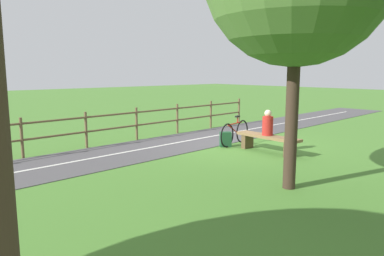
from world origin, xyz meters
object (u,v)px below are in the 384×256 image
at_px(person_seated, 268,124).
at_px(bench, 268,140).
at_px(bicycle, 235,133).
at_px(backpack, 225,139).

bearing_deg(person_seated, bench, -180.00).
relative_size(bench, bicycle, 1.22).
bearing_deg(backpack, person_seated, -166.19).
xyz_separation_m(bench, person_seated, (0.02, -0.00, 0.47)).
bearing_deg(person_seated, bicycle, -2.60).
distance_m(bicycle, backpack, 0.46).
distance_m(person_seated, bicycle, 1.40).
distance_m(person_seated, backpack, 1.50).
height_order(person_seated, backpack, person_seated).
bearing_deg(bicycle, bench, 73.99).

